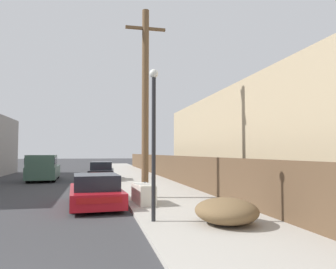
% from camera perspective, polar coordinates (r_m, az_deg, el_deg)
% --- Properties ---
extents(sidewalk_curb, '(4.20, 63.00, 0.12)m').
position_cam_1_polar(sidewalk_curb, '(27.63, -5.52, -7.33)').
color(sidewalk_curb, '#ADA89E').
rests_on(sidewalk_curb, ground).
extents(discarded_fridge, '(0.78, 1.67, 0.77)m').
position_cam_1_polar(discarded_fridge, '(12.87, -4.29, -10.24)').
color(discarded_fridge, silver).
rests_on(discarded_fridge, sidewalk_curb).
extents(parked_sports_car_red, '(2.18, 4.65, 1.25)m').
position_cam_1_polar(parked_sports_car_red, '(13.21, -12.54, -9.65)').
color(parked_sports_car_red, red).
rests_on(parked_sports_car_red, ground).
extents(car_parked_mid, '(1.93, 4.31, 1.41)m').
position_cam_1_polar(car_parked_mid, '(24.58, -11.50, -6.41)').
color(car_parked_mid, black).
rests_on(car_parked_mid, ground).
extents(pickup_truck, '(2.24, 5.69, 1.90)m').
position_cam_1_polar(pickup_truck, '(25.72, -20.92, -5.47)').
color(pickup_truck, '#385647').
rests_on(pickup_truck, ground).
extents(utility_pole, '(1.80, 0.31, 8.37)m').
position_cam_1_polar(utility_pole, '(14.64, -3.98, 6.00)').
color(utility_pole, brown).
rests_on(utility_pole, sidewalk_curb).
extents(street_lamp, '(0.26, 0.26, 4.41)m').
position_cam_1_polar(street_lamp, '(9.51, -2.51, 0.53)').
color(street_lamp, '#232326').
rests_on(street_lamp, sidewalk_curb).
extents(brush_pile, '(1.73, 1.96, 0.71)m').
position_cam_1_polar(brush_pile, '(9.41, 10.14, -12.97)').
color(brush_pile, brown).
rests_on(brush_pile, sidewalk_curb).
extents(wooden_fence, '(0.08, 46.26, 1.75)m').
position_cam_1_polar(wooden_fence, '(25.59, -0.51, -5.59)').
color(wooden_fence, brown).
rests_on(wooden_fence, sidewalk_curb).
extents(building_right_house, '(6.00, 20.25, 5.35)m').
position_cam_1_polar(building_right_house, '(18.90, 17.25, -1.22)').
color(building_right_house, tan).
rests_on(building_right_house, ground).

